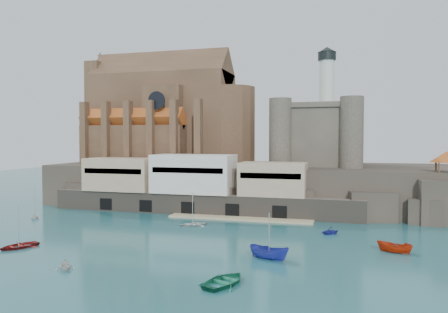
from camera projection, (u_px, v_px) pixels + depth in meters
name	position (u px, v px, depth m)	size (l,w,h in m)	color
ground	(202.00, 238.00, 73.07)	(300.00, 300.00, 0.00)	#1A5057
promontory	(252.00, 185.00, 110.74)	(100.00, 36.00, 10.00)	#2B2620
quay	(192.00, 186.00, 97.79)	(70.00, 12.00, 13.05)	#635A4F
church	(168.00, 118.00, 119.00)	(47.00, 25.93, 30.51)	#4B3423
castle_keep	(318.00, 132.00, 107.36)	(21.20, 21.20, 29.30)	#494339
rock_outcrop	(446.00, 202.00, 86.18)	(14.50, 10.50, 8.70)	#2B2620
pavilion	(446.00, 158.00, 85.98)	(6.40, 6.40, 5.40)	#4B3423
boat_0	(19.00, 248.00, 66.41)	(4.18, 1.21, 5.86)	maroon
boat_1	(65.00, 269.00, 55.54)	(2.78, 1.69, 3.22)	silver
boat_2	(269.00, 259.00, 60.16)	(2.23, 2.29, 5.92)	#2833A0
boat_3	(225.00, 284.00, 49.84)	(4.73, 1.37, 6.62)	#186F4F
boat_4	(35.00, 219.00, 90.42)	(2.47, 1.51, 2.86)	white
boat_5	(394.00, 252.00, 63.63)	(1.86, 1.91, 4.94)	#B52A09
boat_6	(193.00, 226.00, 83.25)	(3.80, 1.10, 5.32)	silver
boat_7	(330.00, 234.00, 75.82)	(2.88, 1.76, 3.33)	navy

